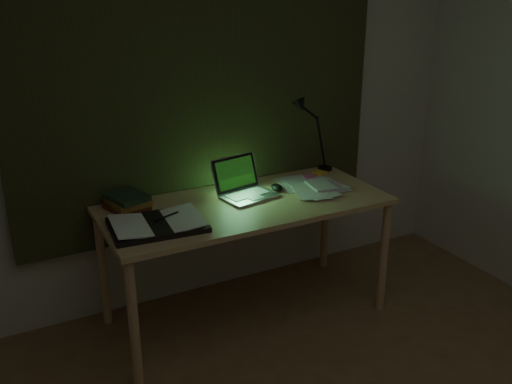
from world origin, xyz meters
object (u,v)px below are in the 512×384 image
(loose_papers, at_px, (313,187))
(laptop, at_px, (249,180))
(desk, at_px, (246,261))
(desk_lamp, at_px, (327,132))
(book_stack, at_px, (127,201))
(open_textbook, at_px, (157,224))

(loose_papers, bearing_deg, laptop, 174.54)
(desk, distance_m, desk_lamp, 0.97)
(desk_lamp, bearing_deg, loose_papers, -129.02)
(loose_papers, distance_m, desk_lamp, 0.43)
(book_stack, distance_m, desk_lamp, 1.32)
(desk, bearing_deg, desk_lamp, 21.25)
(desk, relative_size, loose_papers, 4.91)
(desk, bearing_deg, book_stack, 160.61)
(desk, distance_m, loose_papers, 0.58)
(book_stack, bearing_deg, loose_papers, -10.10)
(book_stack, distance_m, loose_papers, 1.07)
(open_textbook, height_order, desk_lamp, desk_lamp)
(open_textbook, height_order, book_stack, book_stack)
(open_textbook, bearing_deg, laptop, 19.12)
(laptop, height_order, loose_papers, laptop)
(desk, xyz_separation_m, book_stack, (-0.60, 0.21, 0.40))
(laptop, height_order, open_textbook, laptop)
(laptop, relative_size, loose_papers, 1.04)
(laptop, bearing_deg, desk_lamp, 6.75)
(loose_papers, xyz_separation_m, desk_lamp, (0.26, 0.25, 0.24))
(book_stack, bearing_deg, desk, -19.39)
(open_textbook, relative_size, book_stack, 2.06)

